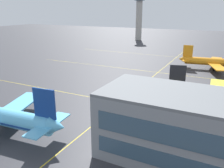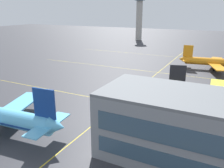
# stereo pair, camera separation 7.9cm
# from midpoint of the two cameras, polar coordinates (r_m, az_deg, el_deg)

# --- Properties ---
(airliner_third_row) EXTENTS (33.09, 28.30, 10.29)m
(airliner_third_row) POSITION_cam_midpoint_polar(r_m,az_deg,el_deg) (112.26, 24.15, 4.84)
(airliner_third_row) COLOR orange
(airliner_third_row) RESTS_ON ground
(taxiway_markings) EXTENTS (121.49, 165.97, 0.01)m
(taxiway_markings) POSITION_cam_midpoint_polar(r_m,az_deg,el_deg) (83.85, 7.45, -0.17)
(taxiway_markings) COLOR yellow
(taxiway_markings) RESTS_ON ground
(control_tower) EXTENTS (8.82, 8.82, 37.24)m
(control_tower) POSITION_cam_midpoint_polar(r_m,az_deg,el_deg) (206.75, 6.57, 16.51)
(control_tower) COLOR #ADA89E
(control_tower) RESTS_ON ground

